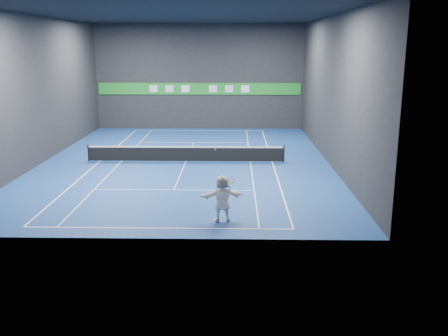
{
  "coord_description": "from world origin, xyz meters",
  "views": [
    {
      "loc": [
        3.09,
        -30.82,
        7.2
      ],
      "look_at": [
        2.6,
        -7.74,
        1.5
      ],
      "focal_mm": 40.0,
      "sensor_mm": 36.0,
      "label": 1
    }
  ],
  "objects_px": {
    "tennis_ball": "(215,149)",
    "tennis_net": "(186,153)",
    "player": "(222,198)",
    "tennis_racket": "(231,182)"
  },
  "relations": [
    {
      "from": "tennis_ball",
      "to": "tennis_net",
      "type": "xyz_separation_m",
      "value": [
        -2.3,
        11.0,
        -2.54
      ]
    },
    {
      "from": "player",
      "to": "tennis_net",
      "type": "bearing_deg",
      "value": -88.15
    },
    {
      "from": "tennis_ball",
      "to": "tennis_racket",
      "type": "relative_size",
      "value": 0.11
    },
    {
      "from": "tennis_ball",
      "to": "tennis_racket",
      "type": "distance_m",
      "value": 1.53
    },
    {
      "from": "tennis_ball",
      "to": "tennis_net",
      "type": "distance_m",
      "value": 11.52
    },
    {
      "from": "tennis_ball",
      "to": "tennis_net",
      "type": "height_order",
      "value": "tennis_ball"
    },
    {
      "from": "player",
      "to": "tennis_racket",
      "type": "height_order",
      "value": "player"
    },
    {
      "from": "tennis_racket",
      "to": "tennis_net",
      "type": "bearing_deg",
      "value": 105.16
    },
    {
      "from": "tennis_ball",
      "to": "tennis_racket",
      "type": "bearing_deg",
      "value": 5.82
    },
    {
      "from": "player",
      "to": "tennis_net",
      "type": "relative_size",
      "value": 0.16
    }
  ]
}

